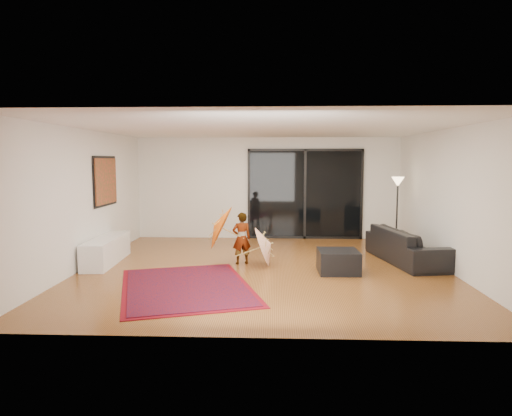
# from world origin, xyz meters

# --- Properties ---
(floor) EXTENTS (7.00, 7.00, 0.00)m
(floor) POSITION_xyz_m (0.00, 0.00, 0.00)
(floor) COLOR brown
(floor) RESTS_ON ground
(ceiling) EXTENTS (7.00, 7.00, 0.00)m
(ceiling) POSITION_xyz_m (0.00, 0.00, 2.70)
(ceiling) COLOR white
(ceiling) RESTS_ON wall_back
(wall_back) EXTENTS (7.00, 0.00, 7.00)m
(wall_back) POSITION_xyz_m (0.00, 3.50, 1.35)
(wall_back) COLOR silver
(wall_back) RESTS_ON floor
(wall_front) EXTENTS (7.00, 0.00, 7.00)m
(wall_front) POSITION_xyz_m (0.00, -3.50, 1.35)
(wall_front) COLOR silver
(wall_front) RESTS_ON floor
(wall_left) EXTENTS (0.00, 7.00, 7.00)m
(wall_left) POSITION_xyz_m (-3.50, 0.00, 1.35)
(wall_left) COLOR silver
(wall_left) RESTS_ON floor
(wall_right) EXTENTS (0.00, 7.00, 7.00)m
(wall_right) POSITION_xyz_m (3.50, 0.00, 1.35)
(wall_right) COLOR silver
(wall_right) RESTS_ON floor
(sliding_door) EXTENTS (3.06, 0.07, 2.40)m
(sliding_door) POSITION_xyz_m (1.00, 3.47, 1.20)
(sliding_door) COLOR black
(sliding_door) RESTS_ON wall_back
(painting) EXTENTS (0.04, 1.28, 1.08)m
(painting) POSITION_xyz_m (-3.46, 1.00, 1.65)
(painting) COLOR black
(painting) RESTS_ON wall_left
(media_console) EXTENTS (0.57, 1.90, 0.52)m
(media_console) POSITION_xyz_m (-3.25, 0.35, 0.26)
(media_console) COLOR white
(media_console) RESTS_ON floor
(speaker) EXTENTS (0.34, 0.34, 0.30)m
(speaker) POSITION_xyz_m (-3.25, 0.11, 0.15)
(speaker) COLOR #424244
(speaker) RESTS_ON floor
(persian_rug) EXTENTS (2.82, 3.35, 0.02)m
(persian_rug) POSITION_xyz_m (-1.27, -1.37, 0.01)
(persian_rug) COLOR #620811
(persian_rug) RESTS_ON floor
(sofa) EXTENTS (1.32, 2.48, 0.69)m
(sofa) POSITION_xyz_m (2.95, 0.70, 0.34)
(sofa) COLOR black
(sofa) RESTS_ON floor
(ottoman) EXTENTS (0.76, 0.76, 0.42)m
(ottoman) POSITION_xyz_m (1.39, -0.27, 0.21)
(ottoman) COLOR black
(ottoman) RESTS_ON floor
(floor_lamp) EXTENTS (0.29, 0.29, 1.71)m
(floor_lamp) POSITION_xyz_m (3.10, 2.18, 1.35)
(floor_lamp) COLOR black
(floor_lamp) RESTS_ON floor
(child) EXTENTS (0.45, 0.36, 1.05)m
(child) POSITION_xyz_m (-0.47, 0.38, 0.53)
(child) COLOR #999999
(child) RESTS_ON floor
(parasol_orange) EXTENTS (0.56, 0.94, 0.92)m
(parasol_orange) POSITION_xyz_m (-1.02, 0.33, 0.73)
(parasol_orange) COLOR #EA600C
(parasol_orange) RESTS_ON child
(parasol_white) EXTENTS (0.52, 0.81, 0.89)m
(parasol_white) POSITION_xyz_m (0.13, 0.23, 0.50)
(parasol_white) COLOR white
(parasol_white) RESTS_ON floor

